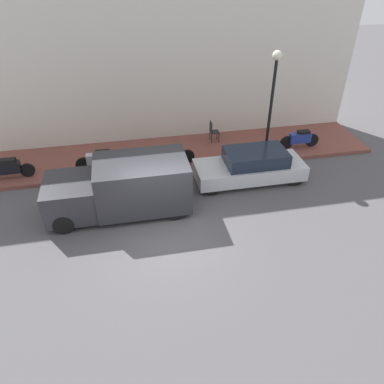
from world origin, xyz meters
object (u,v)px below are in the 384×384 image
Objects in this scene: parked_car at (251,166)px; motorcycle_blue at (300,139)px; scooter_silver at (100,160)px; delivery_van at (121,187)px; streetlamp at (273,88)px; motorcycle_black at (5,168)px; motorcycle_red at (172,155)px; cafe_chair at (213,130)px.

motorcycle_blue is (1.93, -2.96, -0.03)m from parked_car.
scooter_silver is (-0.33, 8.75, 0.05)m from motorcycle_blue.
scooter_silver is at bearing 15.75° from delivery_van.
scooter_silver is 0.44× the size of streetlamp.
parked_car is 9.58m from motorcycle_black.
delivery_van is 5.17m from motorcycle_black.
motorcycle_black reaches higher than motorcycle_red.
motorcycle_black is at bearing 100.04° from cafe_chair.
motorcycle_red is at bearing 128.39° from cafe_chair.
streetlamp is (2.37, -6.18, 2.27)m from delivery_van.
streetlamp is (1.37, -1.12, 2.61)m from parked_car.
scooter_silver is 0.91× the size of motorcycle_black.
motorcycle_black is 1.11× the size of motorcycle_red.
cafe_chair is (4.29, -4.33, -0.26)m from delivery_van.
streetlamp is at bearing -39.34° from parked_car.
delivery_van is 4.94× the size of cafe_chair.
motorcycle_blue is 0.41× the size of streetlamp.
delivery_van reaches higher than scooter_silver.
scooter_silver is 2.89m from motorcycle_red.
scooter_silver is 7.39m from streetlamp.
streetlamp is (-0.37, -10.55, 2.62)m from motorcycle_black.
cafe_chair is (1.68, -5.07, 0.06)m from scooter_silver.
cafe_chair is at bearing 69.81° from motorcycle_blue.
parked_car is at bearing 140.66° from streetlamp.
motorcycle_blue is 3.26m from streetlamp.
streetlamp reaches higher than delivery_van.
streetlamp is (-0.23, -6.92, 2.58)m from scooter_silver.
motorcycle_blue is 0.92× the size of scooter_silver.
scooter_silver is at bearing 88.09° from streetlamp.
motorcycle_blue is at bearing -69.91° from delivery_van.
scooter_silver is (2.60, 0.73, -0.32)m from delivery_van.
parked_car is at bearing -105.46° from scooter_silver.
motorcycle_black is 0.48× the size of streetlamp.
parked_car is at bearing -78.83° from delivery_van.
motorcycle_red is at bearing -91.65° from motorcycle_black.
motorcycle_blue is 5.87m from motorcycle_red.
delivery_van is at bearing 134.68° from cafe_chair.
scooter_silver is at bearing 74.54° from parked_car.
motorcycle_black is at bearing 90.86° from motorcycle_blue.
streetlamp is at bearing -69.02° from delivery_van.
motorcycle_black is (2.75, 4.37, -0.35)m from delivery_van.
cafe_chair reaches higher than motorcycle_black.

